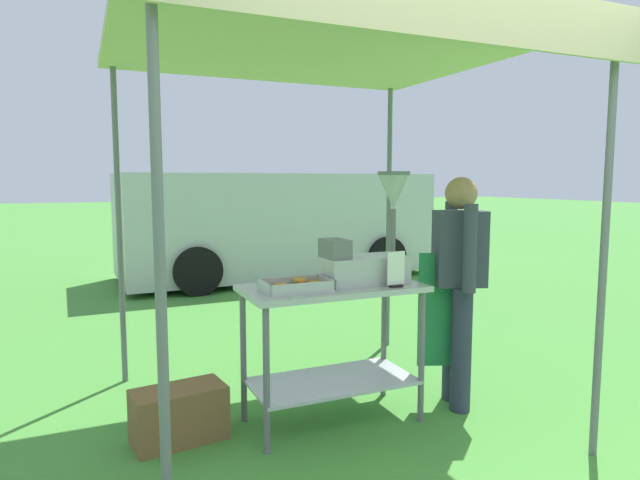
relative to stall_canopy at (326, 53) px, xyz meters
The scene contains 9 objects.
ground_plane 5.38m from the stall_canopy, 88.81° to the left, with size 70.00×70.00×0.00m, color #478E38.
stall_canopy is the anchor object (origin of this frame).
donut_cart 1.73m from the stall_canopy, 90.00° to the right, with size 1.16×0.58×0.91m.
donut_tray 1.48m from the stall_canopy, 148.89° to the right, with size 0.42×0.26×0.07m.
donut_fryer 1.27m from the stall_canopy, 22.55° to the right, with size 0.61×0.28×0.73m.
menu_sign 1.45m from the stall_canopy, 41.97° to the right, with size 0.13×0.05×0.23m.
vendor 1.75m from the stall_canopy, 12.82° to the right, with size 0.46×0.53×1.61m.
supply_crate 2.42m from the stall_canopy, behind, with size 0.58×0.36×0.33m.
van_silver 5.65m from the stall_canopy, 74.44° to the left, with size 4.98×2.21×1.69m.
Camera 1 is at (-1.57, -2.06, 1.59)m, focal length 30.59 mm.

